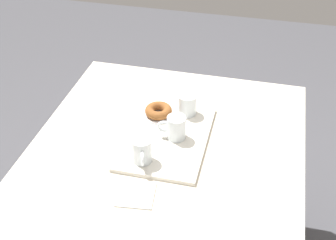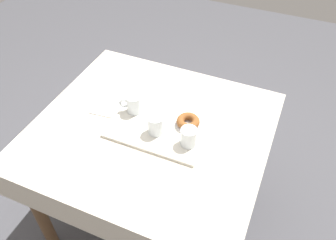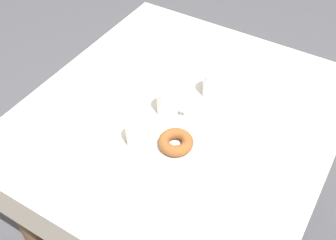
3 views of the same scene
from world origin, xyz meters
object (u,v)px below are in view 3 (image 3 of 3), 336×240
(sugar_donut_left, at_px, (176,142))
(serving_tray, at_px, (177,118))
(donut_plate_left, at_px, (176,147))
(water_glass_near, at_px, (138,134))
(dining_table, at_px, (180,132))
(tea_mug_left, at_px, (168,103))
(tea_mug_right, at_px, (213,85))
(paper_napkin, at_px, (225,72))

(sugar_donut_left, bearing_deg, serving_tray, 28.40)
(serving_tray, height_order, donut_plate_left, donut_plate_left)
(water_glass_near, bearing_deg, sugar_donut_left, -68.18)
(dining_table, bearing_deg, donut_plate_left, -155.40)
(serving_tray, height_order, tea_mug_left, tea_mug_left)
(serving_tray, bearing_deg, dining_table, 12.13)
(tea_mug_right, bearing_deg, serving_tray, 161.96)
(dining_table, xyz_separation_m, donut_plate_left, (-0.16, -0.07, 0.12))
(serving_tray, xyz_separation_m, water_glass_near, (-0.16, 0.04, 0.05))
(sugar_donut_left, bearing_deg, water_glass_near, 111.82)
(dining_table, height_order, sugar_donut_left, sugar_donut_left)
(tea_mug_right, distance_m, donut_plate_left, 0.28)
(serving_tray, distance_m, tea_mug_right, 0.18)
(sugar_donut_left, bearing_deg, donut_plate_left, 0.00)
(water_glass_near, relative_size, sugar_donut_left, 0.80)
(tea_mug_left, relative_size, donut_plate_left, 0.89)
(tea_mug_right, bearing_deg, sugar_donut_left, -177.34)
(water_glass_near, distance_m, paper_napkin, 0.49)
(dining_table, height_order, tea_mug_right, tea_mug_right)
(dining_table, relative_size, water_glass_near, 12.62)
(dining_table, xyz_separation_m, sugar_donut_left, (-0.16, -0.07, 0.14))
(sugar_donut_left, relative_size, paper_napkin, 0.88)
(tea_mug_left, bearing_deg, serving_tray, -91.60)
(dining_table, distance_m, water_glass_near, 0.26)
(tea_mug_right, height_order, donut_plate_left, tea_mug_right)
(tea_mug_right, bearing_deg, dining_table, 152.87)
(dining_table, distance_m, donut_plate_left, 0.22)
(tea_mug_left, xyz_separation_m, sugar_donut_left, (-0.12, -0.10, -0.02))
(dining_table, relative_size, tea_mug_right, 10.22)
(tea_mug_left, bearing_deg, paper_napkin, -11.64)
(tea_mug_left, bearing_deg, sugar_donut_left, -140.64)
(serving_tray, height_order, sugar_donut_left, sugar_donut_left)
(dining_table, relative_size, tea_mug_left, 10.03)
(dining_table, distance_m, tea_mug_left, 0.17)
(sugar_donut_left, bearing_deg, tea_mug_left, 39.36)
(donut_plate_left, xyz_separation_m, paper_napkin, (0.43, 0.03, -0.02))
(sugar_donut_left, height_order, paper_napkin, sugar_donut_left)
(dining_table, height_order, tea_mug_left, tea_mug_left)
(serving_tray, height_order, tea_mug_right, tea_mug_right)
(water_glass_near, height_order, paper_napkin, water_glass_near)
(water_glass_near, bearing_deg, tea_mug_left, -3.26)
(tea_mug_left, distance_m, donut_plate_left, 0.16)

